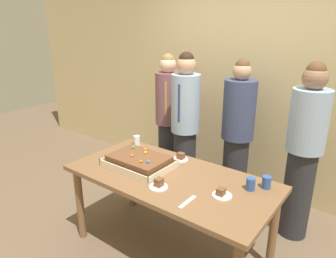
% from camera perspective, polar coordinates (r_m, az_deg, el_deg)
% --- Properties ---
extents(ground_plane, '(12.00, 12.00, 0.00)m').
position_cam_1_polar(ground_plane, '(3.07, 0.30, -21.65)').
color(ground_plane, brown).
extents(interior_back_panel, '(8.00, 0.12, 3.00)m').
position_cam_1_polar(interior_back_panel, '(3.78, 15.37, 10.65)').
color(interior_back_panel, '#CCB784').
rests_on(interior_back_panel, ground_plane).
extents(party_table, '(1.78, 0.87, 0.78)m').
position_cam_1_polar(party_table, '(2.68, 0.33, -10.42)').
color(party_table, brown).
rests_on(party_table, ground_plane).
extents(sheet_cake, '(0.59, 0.42, 0.12)m').
position_cam_1_polar(sheet_cake, '(2.79, -5.41, -5.99)').
color(sheet_cake, beige).
rests_on(sheet_cake, party_table).
extents(plated_slice_near_left, '(0.15, 0.15, 0.07)m').
position_cam_1_polar(plated_slice_near_left, '(2.92, 2.34, -5.36)').
color(plated_slice_near_left, white).
rests_on(plated_slice_near_left, party_table).
extents(plated_slice_near_right, '(0.15, 0.15, 0.07)m').
position_cam_1_polar(plated_slice_near_right, '(2.45, -1.74, -10.31)').
color(plated_slice_near_right, white).
rests_on(plated_slice_near_right, party_table).
extents(plated_slice_far_left, '(0.15, 0.15, 0.06)m').
position_cam_1_polar(plated_slice_far_left, '(2.37, 9.94, -11.79)').
color(plated_slice_far_left, white).
rests_on(plated_slice_far_left, party_table).
extents(drink_cup_nearest, '(0.07, 0.07, 0.10)m').
position_cam_1_polar(drink_cup_nearest, '(3.28, -5.83, -2.10)').
color(drink_cup_nearest, white).
rests_on(drink_cup_nearest, party_table).
extents(drink_cup_middle, '(0.07, 0.07, 0.10)m').
position_cam_1_polar(drink_cup_middle, '(2.54, 17.87, -9.43)').
color(drink_cup_middle, '#2D5199').
rests_on(drink_cup_middle, party_table).
extents(drink_cup_far_end, '(0.07, 0.07, 0.10)m').
position_cam_1_polar(drink_cup_far_end, '(2.48, 15.13, -9.85)').
color(drink_cup_far_end, '#2D5199').
rests_on(drink_cup_far_end, party_table).
extents(cake_server_utensil, '(0.03, 0.20, 0.01)m').
position_cam_1_polar(cake_server_utensil, '(2.27, 3.63, -13.42)').
color(cake_server_utensil, silver).
rests_on(cake_server_utensil, party_table).
extents(person_serving_front, '(0.35, 0.35, 1.67)m').
position_cam_1_polar(person_serving_front, '(3.44, 12.77, -0.91)').
color(person_serving_front, '#28282D').
rests_on(person_serving_front, ground_plane).
extents(person_green_shirt_behind, '(0.32, 0.32, 1.73)m').
position_cam_1_polar(person_green_shirt_behind, '(3.43, 3.21, 0.45)').
color(person_green_shirt_behind, '#28282D').
rests_on(person_green_shirt_behind, ground_plane).
extents(person_striped_tie_right, '(0.34, 0.34, 1.71)m').
position_cam_1_polar(person_striped_tie_right, '(3.08, 23.97, -3.78)').
color(person_striped_tie_right, '#28282D').
rests_on(person_striped_tie_right, ground_plane).
extents(person_far_right_suit, '(0.31, 0.31, 1.68)m').
position_cam_1_polar(person_far_right_suit, '(3.86, -0.02, 2.08)').
color(person_far_right_suit, '#28282D').
rests_on(person_far_right_suit, ground_plane).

